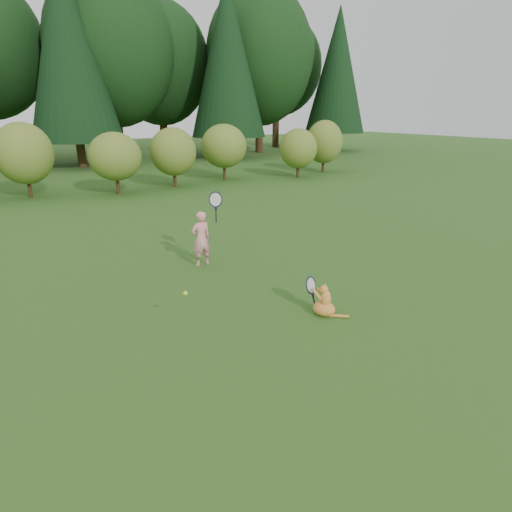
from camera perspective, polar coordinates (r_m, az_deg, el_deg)
ground at (r=7.29m, az=1.75°, el=-7.24°), size 100.00×100.00×0.00m
shrub_row at (r=18.98m, az=-19.52°, el=12.27°), size 28.00×3.00×2.80m
woodland_backdrop at (r=29.11m, az=-25.10°, el=25.65°), size 48.00×10.00×15.00m
child at (r=9.23m, az=-7.27°, el=2.47°), size 0.69×0.43×1.80m
cat at (r=7.11m, az=9.04°, el=-5.68°), size 0.54×0.79×0.73m
tennis_ball at (r=6.37m, az=-9.40°, el=-4.93°), size 0.07×0.07×0.07m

